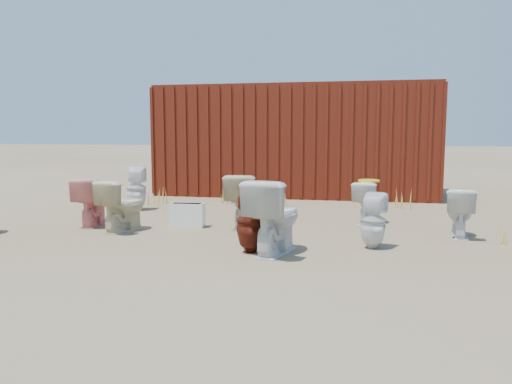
% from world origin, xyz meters
% --- Properties ---
extents(ground, '(100.00, 100.00, 0.00)m').
position_xyz_m(ground, '(0.00, 0.00, 0.00)').
color(ground, brown).
rests_on(ground, ground).
extents(shipping_container, '(6.00, 2.40, 2.40)m').
position_xyz_m(shipping_container, '(0.00, 5.20, 1.20)').
color(shipping_container, '#511B0D').
rests_on(shipping_container, ground).
extents(toilet_front_pink, '(0.50, 0.76, 0.72)m').
position_xyz_m(toilet_front_pink, '(-2.46, 0.48, 0.36)').
color(toilet_front_pink, pink).
rests_on(toilet_front_pink, ground).
extents(toilet_front_c, '(0.66, 0.93, 0.86)m').
position_xyz_m(toilet_front_c, '(0.48, -0.67, 0.43)').
color(toilet_front_c, white).
rests_on(toilet_front_c, ground).
extents(toilet_front_maroon, '(0.41, 0.41, 0.73)m').
position_xyz_m(toilet_front_maroon, '(0.20, -0.69, 0.37)').
color(toilet_front_maroon, '#5E1B10').
rests_on(toilet_front_maroon, ground).
extents(toilet_front_e, '(0.44, 0.68, 0.65)m').
position_xyz_m(toilet_front_e, '(2.73, 0.73, 0.33)').
color(toilet_front_e, white).
rests_on(toilet_front_e, ground).
extents(toilet_back_a, '(0.44, 0.44, 0.78)m').
position_xyz_m(toilet_back_a, '(-2.48, 2.03, 0.39)').
color(toilet_back_a, white).
rests_on(toilet_back_a, ground).
extents(toilet_back_beige_left, '(0.46, 0.78, 0.79)m').
position_xyz_m(toilet_back_beige_left, '(-0.21, 0.79, 0.39)').
color(toilet_back_beige_left, beige).
rests_on(toilet_back_beige_left, ground).
extents(toilet_back_beige_right, '(0.61, 0.80, 0.73)m').
position_xyz_m(toilet_back_beige_right, '(-1.83, 0.19, 0.36)').
color(toilet_back_beige_right, beige).
rests_on(toilet_back_beige_right, ground).
extents(toilet_back_yellowlid, '(0.53, 0.70, 0.64)m').
position_xyz_m(toilet_back_yellowlid, '(1.56, 1.55, 0.32)').
color(toilet_back_yellowlid, white).
rests_on(toilet_back_yellowlid, ground).
extents(toilet_back_e, '(0.37, 0.37, 0.67)m').
position_xyz_m(toilet_back_e, '(1.59, -0.19, 0.33)').
color(toilet_back_e, white).
rests_on(toilet_back_e, ground).
extents(yellow_lid, '(0.32, 0.40, 0.02)m').
position_xyz_m(yellow_lid, '(1.56, 1.55, 0.65)').
color(yellow_lid, gold).
rests_on(yellow_lid, toilet_back_yellowlid).
extents(loose_tank, '(0.51, 0.24, 0.35)m').
position_xyz_m(loose_tank, '(-1.05, 0.67, 0.17)').
color(loose_tank, white).
rests_on(loose_tank, ground).
extents(loose_lid_near, '(0.54, 0.60, 0.02)m').
position_xyz_m(loose_lid_near, '(-0.02, 2.74, 0.01)').
color(loose_lid_near, beige).
rests_on(loose_lid_near, ground).
extents(loose_lid_far, '(0.36, 0.47, 0.02)m').
position_xyz_m(loose_lid_far, '(-1.39, 2.05, 0.01)').
color(loose_lid_far, '#B9B086').
rests_on(loose_lid_far, ground).
extents(weed_clump_a, '(0.36, 0.36, 0.32)m').
position_xyz_m(weed_clump_a, '(-2.44, 2.84, 0.16)').
color(weed_clump_a, '#BCB14B').
rests_on(weed_clump_a, ground).
extents(weed_clump_b, '(0.32, 0.32, 0.29)m').
position_xyz_m(weed_clump_b, '(0.06, 2.63, 0.15)').
color(weed_clump_b, '#BCB14B').
rests_on(weed_clump_b, ground).
extents(weed_clump_c, '(0.36, 0.36, 0.37)m').
position_xyz_m(weed_clump_c, '(2.23, 3.08, 0.18)').
color(weed_clump_c, '#BCB14B').
rests_on(weed_clump_c, ground).
extents(weed_clump_d, '(0.30, 0.30, 0.28)m').
position_xyz_m(weed_clump_d, '(-1.12, 3.17, 0.14)').
color(weed_clump_d, '#BCB14B').
rests_on(weed_clump_d, ground).
extents(weed_clump_e, '(0.34, 0.34, 0.32)m').
position_xyz_m(weed_clump_e, '(1.45, 3.32, 0.16)').
color(weed_clump_e, '#BCB14B').
rests_on(weed_clump_e, ground).
extents(weed_clump_f, '(0.28, 0.28, 0.26)m').
position_xyz_m(weed_clump_f, '(3.26, 0.35, 0.13)').
color(weed_clump_f, '#BCB14B').
rests_on(weed_clump_f, ground).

